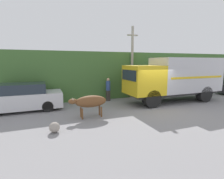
{
  "coord_description": "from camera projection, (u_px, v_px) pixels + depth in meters",
  "views": [
    {
      "loc": [
        -6.73,
        -9.28,
        2.99
      ],
      "look_at": [
        -2.91,
        0.4,
        1.34
      ],
      "focal_mm": 28.0,
      "sensor_mm": 36.0,
      "label": 1
    }
  ],
  "objects": [
    {
      "name": "roadside_rock",
      "position": [
        54.0,
        127.0,
        7.45
      ],
      "size": [
        0.45,
        0.45,
        0.45
      ],
      "color": "gray",
      "rests_on": "ground_plane"
    },
    {
      "name": "brown_cow",
      "position": [
        90.0,
        102.0,
        9.39
      ],
      "size": [
        2.06,
        0.64,
        1.2
      ],
      "rotation": [
        0.0,
        0.0,
        -0.19
      ],
      "color": "brown",
      "rests_on": "ground_plane"
    },
    {
      "name": "cargo_truck",
      "position": [
        176.0,
        77.0,
        13.05
      ],
      "size": [
        7.51,
        2.34,
        3.29
      ],
      "rotation": [
        0.0,
        0.0,
        -0.04
      ],
      "color": "#2D2D2D",
      "rests_on": "ground_plane"
    },
    {
      "name": "hillside_embankment",
      "position": [
        116.0,
        73.0,
        17.21
      ],
      "size": [
        32.0,
        5.71,
        3.78
      ],
      "color": "#426B33",
      "rests_on": "ground_plane"
    },
    {
      "name": "utility_pole",
      "position": [
        132.0,
        61.0,
        14.25
      ],
      "size": [
        0.9,
        0.2,
        5.79
      ],
      "color": "#9E998E",
      "rests_on": "ground_plane"
    },
    {
      "name": "pedestrian_on_hill",
      "position": [
        108.0,
        88.0,
        13.38
      ],
      "size": [
        0.37,
        0.37,
        1.78
      ],
      "rotation": [
        0.0,
        0.0,
        3.23
      ],
      "color": "#38332D",
      "rests_on": "ground_plane"
    },
    {
      "name": "parked_suv",
      "position": [
        22.0,
        98.0,
        10.67
      ],
      "size": [
        4.79,
        1.84,
        1.69
      ],
      "rotation": [
        0.0,
        0.0,
        0.01
      ],
      "color": "silver",
      "rests_on": "ground_plane"
    },
    {
      "name": "building_backdrop",
      "position": [
        82.0,
        78.0,
        14.69
      ],
      "size": [
        4.46,
        2.7,
        3.23
      ],
      "color": "#C6B793",
      "rests_on": "ground_plane"
    },
    {
      "name": "ground_plane",
      "position": [
        155.0,
        108.0,
        11.43
      ],
      "size": [
        60.0,
        60.0,
        0.0
      ],
      "primitive_type": "plane",
      "color": "gray"
    }
  ]
}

